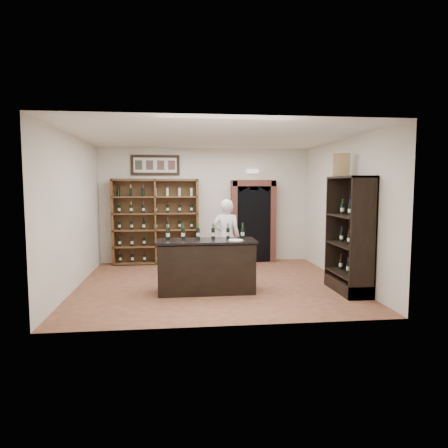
{
  "coord_description": "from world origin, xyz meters",
  "views": [
    {
      "loc": [
        -0.71,
        -8.06,
        2.02
      ],
      "look_at": [
        0.24,
        0.3,
        1.21
      ],
      "focal_mm": 32.0,
      "sensor_mm": 36.0,
      "label": 1
    }
  ],
  "objects_px": {
    "wine_shelf": "(156,221)",
    "wine_crate": "(341,165)",
    "tasting_counter": "(206,266)",
    "counter_bottle_0": "(168,234)",
    "shopkeeper": "(226,237)",
    "side_cabinet": "(350,253)"
  },
  "relations": [
    {
      "from": "wine_crate",
      "to": "shopkeeper",
      "type": "bearing_deg",
      "value": 169.28
    },
    {
      "from": "counter_bottle_0",
      "to": "side_cabinet",
      "type": "height_order",
      "value": "side_cabinet"
    },
    {
      "from": "shopkeeper",
      "to": "wine_crate",
      "type": "bearing_deg",
      "value": 159.34
    },
    {
      "from": "wine_shelf",
      "to": "wine_crate",
      "type": "distance_m",
      "value": 4.9
    },
    {
      "from": "wine_shelf",
      "to": "side_cabinet",
      "type": "distance_m",
      "value": 5.02
    },
    {
      "from": "tasting_counter",
      "to": "wine_crate",
      "type": "height_order",
      "value": "wine_crate"
    },
    {
      "from": "tasting_counter",
      "to": "shopkeeper",
      "type": "xyz_separation_m",
      "value": [
        0.56,
        1.46,
        0.37
      ]
    },
    {
      "from": "counter_bottle_0",
      "to": "shopkeeper",
      "type": "xyz_separation_m",
      "value": [
        1.28,
        1.32,
        -0.25
      ]
    },
    {
      "from": "counter_bottle_0",
      "to": "shopkeeper",
      "type": "distance_m",
      "value": 1.85
    },
    {
      "from": "wine_shelf",
      "to": "counter_bottle_0",
      "type": "relative_size",
      "value": 7.33
    },
    {
      "from": "tasting_counter",
      "to": "wine_crate",
      "type": "distance_m",
      "value": 3.29
    },
    {
      "from": "counter_bottle_0",
      "to": "wine_crate",
      "type": "bearing_deg",
      "value": -0.67
    },
    {
      "from": "tasting_counter",
      "to": "shopkeeper",
      "type": "distance_m",
      "value": 1.6
    },
    {
      "from": "side_cabinet",
      "to": "wine_crate",
      "type": "relative_size",
      "value": 4.86
    },
    {
      "from": "counter_bottle_0",
      "to": "side_cabinet",
      "type": "distance_m",
      "value": 3.49
    },
    {
      "from": "tasting_counter",
      "to": "counter_bottle_0",
      "type": "relative_size",
      "value": 6.27
    },
    {
      "from": "wine_shelf",
      "to": "wine_crate",
      "type": "xyz_separation_m",
      "value": [
        3.77,
        -2.83,
        1.33
      ]
    },
    {
      "from": "wine_shelf",
      "to": "side_cabinet",
      "type": "xyz_separation_m",
      "value": [
        3.82,
        -3.23,
        -0.35
      ]
    },
    {
      "from": "shopkeeper",
      "to": "wine_shelf",
      "type": "bearing_deg",
      "value": -29.57
    },
    {
      "from": "shopkeeper",
      "to": "wine_crate",
      "type": "relative_size",
      "value": 3.8
    },
    {
      "from": "wine_shelf",
      "to": "side_cabinet",
      "type": "relative_size",
      "value": 1.0
    },
    {
      "from": "wine_shelf",
      "to": "wine_crate",
      "type": "relative_size",
      "value": 4.86
    }
  ]
}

